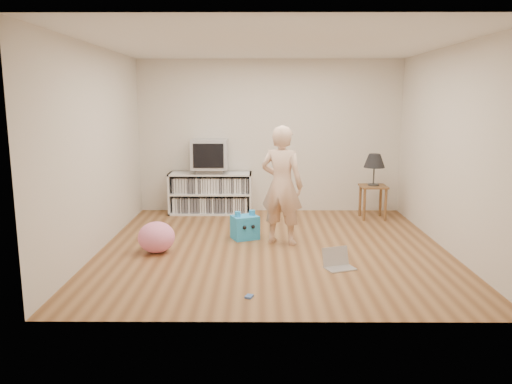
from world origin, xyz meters
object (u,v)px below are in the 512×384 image
at_px(laptop, 338,262).
at_px(side_table, 373,193).
at_px(dvd_deck, 210,171).
at_px(plush_blue, 245,227).
at_px(table_lamp, 374,162).
at_px(person, 282,185).
at_px(crt_tv, 210,154).
at_px(media_unit, 211,193).
at_px(plush_pink, 156,237).

bearing_deg(laptop, side_table, 48.62).
distance_m(dvd_deck, plush_blue, 1.81).
xyz_separation_m(table_lamp, person, (-1.56, -1.45, -0.14)).
relative_size(dvd_deck, crt_tv, 0.75).
xyz_separation_m(dvd_deck, crt_tv, (0.00, -0.00, 0.29)).
height_order(dvd_deck, person, person).
distance_m(dvd_deck, side_table, 2.74).
bearing_deg(media_unit, plush_blue, -68.64).
bearing_deg(plush_pink, dvd_deck, 77.88).
bearing_deg(dvd_deck, plush_blue, -68.45).
distance_m(person, laptop, 1.38).
bearing_deg(dvd_deck, laptop, -58.27).
bearing_deg(plush_blue, side_table, 7.32).
bearing_deg(media_unit, dvd_deck, -90.00).
bearing_deg(table_lamp, plush_pink, -149.49).
distance_m(person, plush_blue, 0.83).
relative_size(crt_tv, person, 0.38).
distance_m(dvd_deck, laptop, 3.38).
distance_m(media_unit, side_table, 2.72).
relative_size(side_table, table_lamp, 1.07).
xyz_separation_m(crt_tv, laptop, (1.74, -2.81, -0.96)).
distance_m(crt_tv, table_lamp, 2.72).
bearing_deg(plush_blue, media_unit, 87.81).
distance_m(dvd_deck, plush_pink, 2.35).
bearing_deg(media_unit, table_lamp, -8.16).
bearing_deg(table_lamp, crt_tv, 172.24).
bearing_deg(table_lamp, person, -137.05).
relative_size(table_lamp, plush_pink, 1.10).
height_order(side_table, plush_blue, side_table).
bearing_deg(crt_tv, person, -58.11).
bearing_deg(side_table, plush_pink, -149.49).
height_order(media_unit, laptop, media_unit).
xyz_separation_m(media_unit, crt_tv, (0.00, -0.02, 0.67)).
bearing_deg(plush_blue, plush_pink, -173.70).
bearing_deg(laptop, person, 101.33).
bearing_deg(crt_tv, media_unit, 90.00).
relative_size(dvd_deck, table_lamp, 0.87).
xyz_separation_m(crt_tv, plush_pink, (-0.48, -2.24, -0.82)).
distance_m(dvd_deck, table_lamp, 2.72).
distance_m(dvd_deck, crt_tv, 0.29).
distance_m(side_table, person, 2.16).
bearing_deg(dvd_deck, crt_tv, -90.00).
xyz_separation_m(media_unit, dvd_deck, (0.00, -0.02, 0.39)).
height_order(dvd_deck, crt_tv, crt_tv).
xyz_separation_m(table_lamp, plush_pink, (-3.17, -1.87, -0.74)).
relative_size(dvd_deck, side_table, 0.82).
xyz_separation_m(media_unit, laptop, (1.74, -2.83, -0.29)).
xyz_separation_m(media_unit, table_lamp, (2.69, -0.39, 0.59)).
relative_size(dvd_deck, person, 0.28).
distance_m(side_table, laptop, 2.65).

